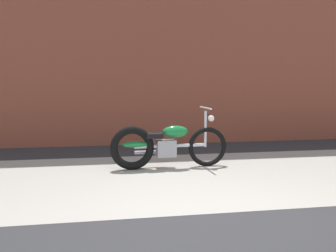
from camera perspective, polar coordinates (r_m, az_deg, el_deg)
ground_plane at (r=4.29m, az=4.81°, el=-13.00°), size 80.00×80.00×0.00m
sidewalk_slab at (r=5.93m, az=0.38°, el=-7.51°), size 36.00×3.50×0.01m
brick_building_wall at (r=9.29m, az=-3.68°, el=15.50°), size 36.00×0.50×5.82m
motorcycle_green at (r=6.42m, az=-0.98°, el=-2.85°), size 2.01×0.58×1.03m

